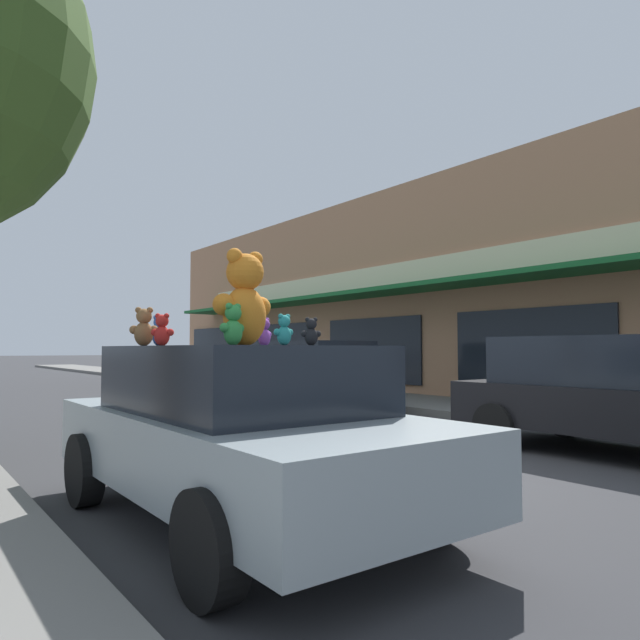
{
  "coord_description": "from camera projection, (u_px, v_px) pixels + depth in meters",
  "views": [
    {
      "loc": [
        -5.09,
        -4.99,
        1.44
      ],
      "look_at": [
        -0.23,
        1.47,
        1.85
      ],
      "focal_mm": 32.0,
      "sensor_mm": 36.0,
      "label": 1
    }
  ],
  "objects": [
    {
      "name": "ground_plane",
      "position": [
        407.0,
        466.0,
        6.97
      ],
      "size": [
        260.0,
        260.0,
        0.0
      ],
      "primitive_type": "plane",
      "color": "#333335"
    },
    {
      "name": "sidewalk_far",
      "position": [
        623.0,
        424.0,
        10.28
      ],
      "size": [
        2.84,
        90.0,
        0.16
      ],
      "color": "slate",
      "rests_on": "ground_plane"
    },
    {
      "name": "storefront_row",
      "position": [
        585.0,
        300.0,
        20.29
      ],
      "size": [
        16.87,
        32.85,
        6.36
      ],
      "color": "tan",
      "rests_on": "ground_plane"
    },
    {
      "name": "plush_art_car",
      "position": [
        240.0,
        428.0,
        4.77
      ],
      "size": [
        2.01,
        4.12,
        1.46
      ],
      "rotation": [
        0.0,
        0.0,
        0.0
      ],
      "color": "#8C999E",
      "rests_on": "ground_plane"
    },
    {
      "name": "teddy_bear_giant",
      "position": [
        244.0,
        300.0,
        4.86
      ],
      "size": [
        0.62,
        0.41,
        0.82
      ],
      "rotation": [
        0.0,
        0.0,
        3.35
      ],
      "color": "orange",
      "rests_on": "plush_art_car"
    },
    {
      "name": "teddy_bear_brown",
      "position": [
        144.0,
        327.0,
        5.2
      ],
      "size": [
        0.27,
        0.21,
        0.36
      ],
      "rotation": [
        0.0,
        0.0,
        2.66
      ],
      "color": "olive",
      "rests_on": "plush_art_car"
    },
    {
      "name": "teddy_bear_purple",
      "position": [
        264.0,
        332.0,
        5.69
      ],
      "size": [
        0.22,
        0.15,
        0.29
      ],
      "rotation": [
        0.0,
        0.0,
        3.43
      ],
      "color": "purple",
      "rests_on": "plush_art_car"
    },
    {
      "name": "teddy_bear_green",
      "position": [
        233.0,
        325.0,
        4.56
      ],
      "size": [
        0.26,
        0.18,
        0.34
      ],
      "rotation": [
        0.0,
        0.0,
        3.45
      ],
      "color": "green",
      "rests_on": "plush_art_car"
    },
    {
      "name": "teddy_bear_red",
      "position": [
        162.0,
        330.0,
        5.01
      ],
      "size": [
        0.19,
        0.2,
        0.29
      ],
      "rotation": [
        0.0,
        0.0,
        2.34
      ],
      "color": "red",
      "rests_on": "plush_art_car"
    },
    {
      "name": "teddy_bear_teal",
      "position": [
        284.0,
        330.0,
        4.07
      ],
      "size": [
        0.17,
        0.11,
        0.23
      ],
      "rotation": [
        0.0,
        0.0,
        3.21
      ],
      "color": "teal",
      "rests_on": "plush_art_car"
    },
    {
      "name": "teddy_bear_blue",
      "position": [
        160.0,
        331.0,
        5.46
      ],
      "size": [
        0.23,
        0.15,
        0.3
      ],
      "rotation": [
        0.0,
        0.0,
        3.31
      ],
      "color": "blue",
      "rests_on": "plush_art_car"
    },
    {
      "name": "teddy_bear_black",
      "position": [
        311.0,
        332.0,
        4.35
      ],
      "size": [
        0.16,
        0.12,
        0.22
      ],
      "rotation": [
        0.0,
        0.0,
        2.75
      ],
      "color": "black",
      "rests_on": "plush_art_car"
    },
    {
      "name": "parked_car_far_left",
      "position": [
        617.0,
        390.0,
        7.73
      ],
      "size": [
        2.09,
        4.16,
        1.61
      ],
      "color": "black",
      "rests_on": "ground_plane"
    },
    {
      "name": "parked_car_far_center",
      "position": [
        310.0,
        373.0,
        13.4
      ],
      "size": [
        2.05,
        4.11,
        1.62
      ],
      "color": "silver",
      "rests_on": "ground_plane"
    }
  ]
}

